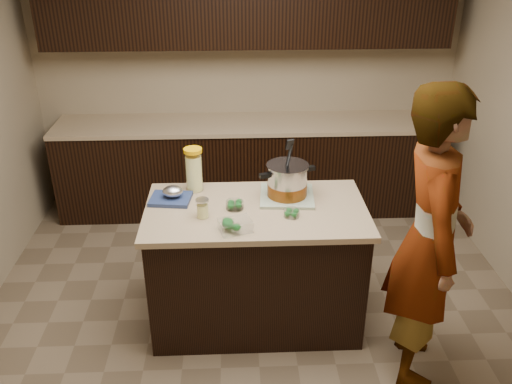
% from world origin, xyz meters
% --- Properties ---
extents(ground_plane, '(4.00, 4.00, 0.00)m').
position_xyz_m(ground_plane, '(0.00, 0.00, 0.00)').
color(ground_plane, brown).
rests_on(ground_plane, ground).
extents(room_shell, '(4.04, 4.04, 2.72)m').
position_xyz_m(room_shell, '(0.00, 0.00, 1.71)').
color(room_shell, tan).
rests_on(room_shell, ground).
extents(back_cabinets, '(3.60, 0.63, 2.33)m').
position_xyz_m(back_cabinets, '(0.00, 1.74, 0.94)').
color(back_cabinets, black).
rests_on(back_cabinets, ground).
extents(island, '(1.46, 0.81, 0.90)m').
position_xyz_m(island, '(0.00, 0.00, 0.45)').
color(island, black).
rests_on(island, ground).
extents(dish_towel, '(0.39, 0.39, 0.02)m').
position_xyz_m(dish_towel, '(0.22, 0.15, 0.91)').
color(dish_towel, '#57754E').
rests_on(dish_towel, island).
extents(stock_pot, '(0.39, 0.36, 0.40)m').
position_xyz_m(stock_pot, '(0.22, 0.15, 1.01)').
color(stock_pot, '#B7B7BC').
rests_on(stock_pot, dish_towel).
extents(lemonade_pitcher, '(0.17, 0.17, 0.31)m').
position_xyz_m(lemonade_pitcher, '(-0.42, 0.29, 1.04)').
color(lemonade_pitcher, '#F6F596').
rests_on(lemonade_pitcher, island).
extents(mason_jar, '(0.10, 0.10, 0.14)m').
position_xyz_m(mason_jar, '(-0.34, -0.10, 0.96)').
color(mason_jar, '#F6F596').
rests_on(mason_jar, island).
extents(broccoli_tub_left, '(0.15, 0.15, 0.05)m').
position_xyz_m(broccoli_tub_left, '(-0.14, 0.00, 0.93)').
color(broccoli_tub_left, silver).
rests_on(broccoli_tub_left, island).
extents(broccoli_tub_right, '(0.11, 0.11, 0.05)m').
position_xyz_m(broccoli_tub_right, '(0.22, -0.12, 0.92)').
color(broccoli_tub_right, silver).
rests_on(broccoli_tub_right, island).
extents(broccoli_tub_rect, '(0.23, 0.19, 0.07)m').
position_xyz_m(broccoli_tub_rect, '(-0.14, -0.28, 0.93)').
color(broccoli_tub_rect, silver).
rests_on(broccoli_tub_rect, island).
extents(blue_tray, '(0.29, 0.25, 0.10)m').
position_xyz_m(blue_tray, '(-0.56, 0.13, 0.94)').
color(blue_tray, navy).
rests_on(blue_tray, island).
extents(person, '(0.56, 0.75, 1.88)m').
position_xyz_m(person, '(0.98, -0.51, 0.94)').
color(person, gray).
rests_on(person, ground).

